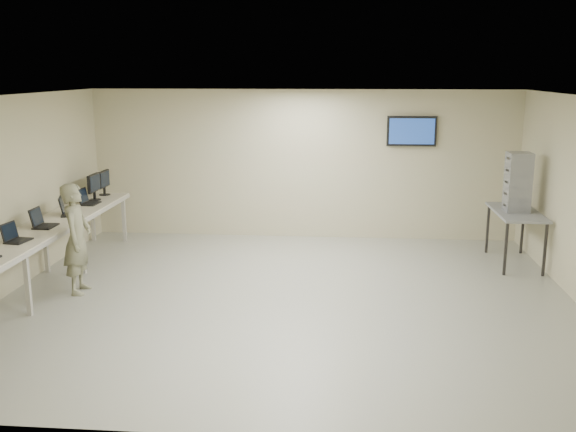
{
  "coord_description": "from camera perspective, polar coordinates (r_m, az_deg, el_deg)",
  "views": [
    {
      "loc": [
        0.74,
        -8.49,
        3.13
      ],
      "look_at": [
        0.0,
        0.2,
        1.15
      ],
      "focal_mm": 40.0,
      "sensor_mm": 36.0,
      "label": 1
    }
  ],
  "objects": [
    {
      "name": "room",
      "position": [
        8.75,
        0.14,
        1.45
      ],
      "size": [
        8.01,
        7.01,
        2.81
      ],
      "color": "#ADAF9C",
      "rests_on": "ground"
    },
    {
      "name": "workbench",
      "position": [
        9.81,
        -21.5,
        -1.71
      ],
      "size": [
        0.76,
        6.0,
        0.9
      ],
      "color": "beige",
      "rests_on": "ground"
    },
    {
      "name": "laptop_2",
      "position": [
        9.31,
        -23.14,
        -1.7
      ],
      "size": [
        0.31,
        0.36,
        0.26
      ],
      "rotation": [
        0.0,
        0.0,
        -0.14
      ],
      "color": "black",
      "rests_on": "workbench"
    },
    {
      "name": "laptop_3",
      "position": [
        10.02,
        -21.06,
        -0.51
      ],
      "size": [
        0.3,
        0.36,
        0.28
      ],
      "rotation": [
        0.0,
        0.0,
        0.0
      ],
      "color": "black",
      "rests_on": "workbench"
    },
    {
      "name": "laptop_4",
      "position": [
        10.73,
        -19.07,
        0.48
      ],
      "size": [
        0.41,
        0.44,
        0.29
      ],
      "rotation": [
        0.0,
        0.0,
        0.33
      ],
      "color": "black",
      "rests_on": "workbench"
    },
    {
      "name": "laptop_5",
      "position": [
        11.48,
        -17.42,
        1.36
      ],
      "size": [
        0.3,
        0.36,
        0.27
      ],
      "rotation": [
        0.0,
        0.0,
        -0.04
      ],
      "color": "black",
      "rests_on": "workbench"
    },
    {
      "name": "monitor_near",
      "position": [
        11.77,
        -16.87,
        2.7
      ],
      "size": [
        0.21,
        0.47,
        0.47
      ],
      "color": "black",
      "rests_on": "workbench"
    },
    {
      "name": "monitor_far",
      "position": [
        12.21,
        -16.05,
        3.06
      ],
      "size": [
        0.2,
        0.45,
        0.45
      ],
      "color": "black",
      "rests_on": "workbench"
    },
    {
      "name": "soldier",
      "position": [
        9.61,
        -18.23,
        -1.91
      ],
      "size": [
        0.43,
        0.61,
        1.6
      ],
      "primitive_type": "imported",
      "rotation": [
        0.0,
        0.0,
        1.66
      ],
      "color": "gray",
      "rests_on": "ground"
    },
    {
      "name": "side_table",
      "position": [
        11.13,
        19.64,
        0.05
      ],
      "size": [
        0.69,
        1.49,
        0.89
      ],
      "color": "gray",
      "rests_on": "ground"
    },
    {
      "name": "storage_bins",
      "position": [
        11.02,
        19.76,
        2.86
      ],
      "size": [
        0.36,
        0.4,
        0.96
      ],
      "color": "gray",
      "rests_on": "side_table"
    }
  ]
}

